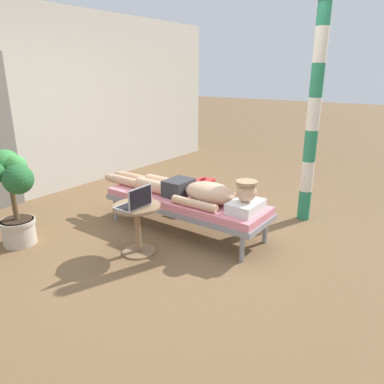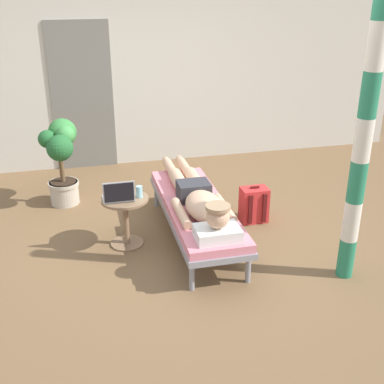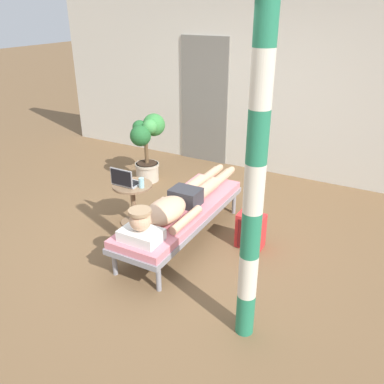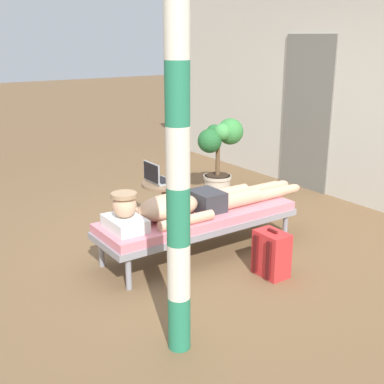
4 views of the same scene
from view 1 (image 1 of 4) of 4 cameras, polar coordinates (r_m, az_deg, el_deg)
The scene contains 10 objects.
ground_plane at distance 4.23m, azimuth -2.52°, elevation -6.69°, with size 40.00×40.00×0.00m, color brown.
house_wall_back at distance 5.90m, azimuth -22.16°, elevation 12.79°, with size 7.60×0.20×2.70m, color beige.
lounge_chair at distance 4.21m, azimuth -1.08°, elevation -1.73°, with size 0.62×1.99×0.42m.
person_reclining at distance 4.09m, azimuth 0.10°, elevation 0.25°, with size 0.53×2.17×0.33m.
side_table at distance 3.73m, azimuth -8.55°, elevation -4.46°, with size 0.48×0.48×0.52m.
laptop at distance 3.58m, azimuth -8.80°, elevation -1.61°, with size 0.31×0.24×0.23m.
drink_glass at distance 3.75m, azimuth -6.98°, elevation -0.60°, with size 0.06×0.06×0.12m, color #99D8E5.
backpack at distance 4.96m, azimuth 1.71°, elevation -0.37°, with size 0.30×0.26×0.42m.
potted_plant at distance 4.25m, azimuth -26.27°, elevation 0.31°, with size 0.45×0.62×1.02m.
porch_post at distance 4.57m, azimuth 18.48°, elevation 11.49°, with size 0.15×0.15×2.63m.
Camera 1 is at (-2.99, -2.40, 1.79)m, focal length 34.09 mm.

